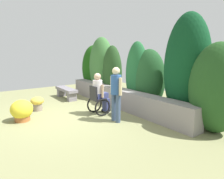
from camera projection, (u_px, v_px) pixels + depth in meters
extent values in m
plane|color=#828356|center=(71.00, 116.00, 6.08)|extent=(11.38, 11.38, 0.00)
cube|color=gray|center=(119.00, 98.00, 7.10)|extent=(6.23, 0.48, 0.68)
ellipsoid|color=#184B0F|center=(94.00, 69.00, 9.64)|extent=(1.48, 1.04, 2.31)
ellipsoid|color=#3C6F35|center=(102.00, 67.00, 8.84)|extent=(1.41, 0.99, 2.64)
ellipsoid|color=#21411C|center=(112.00, 73.00, 8.06)|extent=(0.98, 0.68, 2.24)
ellipsoid|color=#205E2F|center=(137.00, 74.00, 7.05)|extent=(0.94, 0.66, 2.35)
ellipsoid|color=#1E4B23|center=(149.00, 79.00, 6.81)|extent=(1.29, 0.90, 2.08)
ellipsoid|color=#0E401F|center=(186.00, 68.00, 5.53)|extent=(1.38, 0.97, 3.05)
ellipsoid|color=#224C1E|center=(216.00, 88.00, 4.68)|extent=(1.36, 0.95, 2.21)
cube|color=slate|center=(61.00, 92.00, 8.86)|extent=(0.20, 0.34, 0.34)
cube|color=slate|center=(72.00, 97.00, 7.96)|extent=(0.20, 0.34, 0.34)
cube|color=slate|center=(66.00, 89.00, 8.36)|extent=(1.49, 0.41, 0.12)
cube|color=black|center=(98.00, 99.00, 6.20)|extent=(0.40, 0.40, 0.06)
cube|color=black|center=(93.00, 93.00, 6.05)|extent=(0.40, 0.04, 0.40)
cube|color=black|center=(107.00, 109.00, 6.46)|extent=(0.28, 0.12, 0.03)
torus|color=black|center=(95.00, 104.00, 6.43)|extent=(0.05, 0.56, 0.56)
torus|color=black|center=(102.00, 107.00, 6.05)|extent=(0.05, 0.56, 0.56)
cylinder|color=black|center=(103.00, 110.00, 6.54)|extent=(0.03, 0.10, 0.10)
cylinder|color=black|center=(107.00, 112.00, 6.32)|extent=(0.03, 0.10, 0.10)
cube|color=#3B417A|center=(101.00, 95.00, 6.24)|extent=(0.30, 0.40, 0.16)
cube|color=#3B417A|center=(106.00, 105.00, 6.42)|extent=(0.26, 0.14, 0.43)
cylinder|color=silver|center=(98.00, 88.00, 6.12)|extent=(0.30, 0.30, 0.50)
cylinder|color=tan|center=(96.00, 89.00, 6.32)|extent=(0.08, 0.08, 0.40)
cylinder|color=tan|center=(103.00, 91.00, 6.02)|extent=(0.08, 0.08, 0.40)
sphere|color=tan|center=(97.00, 77.00, 6.06)|extent=(0.22, 0.22, 0.22)
cylinder|color=#3D5173|center=(114.00, 107.00, 5.64)|extent=(0.14, 0.14, 0.80)
cylinder|color=#3D5173|center=(118.00, 109.00, 5.48)|extent=(0.14, 0.14, 0.80)
cylinder|color=#2E5595|center=(116.00, 85.00, 5.44)|extent=(0.30, 0.30, 0.54)
cylinder|color=beige|center=(112.00, 85.00, 5.60)|extent=(0.09, 0.09, 0.48)
cylinder|color=beige|center=(120.00, 87.00, 5.28)|extent=(0.09, 0.09, 0.48)
sphere|color=beige|center=(116.00, 71.00, 5.37)|extent=(0.22, 0.22, 0.22)
cylinder|color=#A96031|center=(22.00, 118.00, 5.66)|extent=(0.42, 0.42, 0.19)
ellipsoid|color=#235A26|center=(22.00, 112.00, 5.63)|extent=(0.46, 0.46, 0.19)
ellipsoid|color=yellow|center=(22.00, 109.00, 5.61)|extent=(0.61, 0.61, 0.55)
cylinder|color=gray|center=(38.00, 107.00, 6.67)|extent=(0.30, 0.30, 0.26)
ellipsoid|color=#2E5A22|center=(37.00, 102.00, 6.63)|extent=(0.33, 0.33, 0.10)
ellipsoid|color=yellow|center=(37.00, 101.00, 6.63)|extent=(0.44, 0.44, 0.28)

